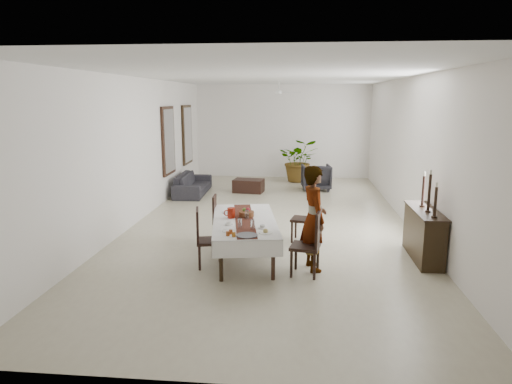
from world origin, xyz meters
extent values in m
cube|color=#C1BA9A|center=(0.00, 0.00, 0.00)|extent=(6.00, 12.00, 0.00)
cube|color=white|center=(0.00, 0.00, 3.20)|extent=(6.00, 12.00, 0.02)
cube|color=white|center=(0.00, 6.00, 1.60)|extent=(6.00, 0.02, 3.20)
cube|color=white|center=(0.00, -6.00, 1.60)|extent=(6.00, 0.02, 3.20)
cube|color=white|center=(-3.00, 0.00, 1.60)|extent=(0.02, 12.00, 3.20)
cube|color=white|center=(3.00, 0.00, 1.60)|extent=(0.02, 12.00, 3.20)
cube|color=black|center=(-0.31, -2.39, 0.65)|extent=(1.24, 2.28, 0.05)
cylinder|color=black|center=(-0.54, -3.47, 0.32)|extent=(0.07, 0.07, 0.63)
cylinder|color=black|center=(0.25, -3.34, 0.32)|extent=(0.07, 0.07, 0.63)
cylinder|color=black|center=(-0.87, -1.44, 0.32)|extent=(0.07, 0.07, 0.63)
cylinder|color=black|center=(-0.09, -1.31, 0.32)|extent=(0.07, 0.07, 0.63)
cube|color=silver|center=(-0.31, -2.39, 0.68)|extent=(1.43, 2.47, 0.01)
cube|color=white|center=(-0.83, -2.47, 0.55)|extent=(0.38, 2.30, 0.27)
cube|color=silver|center=(0.21, -2.30, 0.55)|extent=(0.38, 2.30, 0.27)
cube|color=white|center=(-0.13, -3.54, 0.55)|extent=(1.05, 0.18, 0.27)
cube|color=white|center=(-0.50, -1.24, 0.55)|extent=(1.05, 0.18, 0.27)
cube|color=#5E271A|center=(-0.31, -2.39, 0.69)|extent=(0.68, 2.28, 0.00)
cylinder|color=#971B0B|center=(-0.56, -2.29, 0.78)|extent=(0.16, 0.16, 0.18)
torus|color=maroon|center=(-0.63, -2.30, 0.78)|extent=(0.11, 0.04, 0.11)
cylinder|color=white|center=(-0.11, -2.95, 0.76)|extent=(0.06, 0.06, 0.15)
cylinder|color=silver|center=(-0.32, -2.89, 0.76)|extent=(0.06, 0.06, 0.15)
cylinder|color=white|center=(-0.27, -2.34, 0.76)|extent=(0.06, 0.06, 0.15)
cylinder|color=silver|center=(0.04, -2.88, 0.71)|extent=(0.08, 0.08, 0.05)
cylinder|color=white|center=(0.04, -2.88, 0.69)|extent=(0.14, 0.14, 0.01)
cylinder|color=white|center=(-0.53, -2.75, 0.71)|extent=(0.08, 0.08, 0.05)
cylinder|color=silver|center=(-0.53, -2.75, 0.69)|extent=(0.14, 0.14, 0.01)
cylinder|color=white|center=(0.11, -3.14, 0.69)|extent=(0.22, 0.22, 0.01)
sphere|color=tan|center=(0.11, -3.14, 0.72)|extent=(0.08, 0.08, 0.08)
cylinder|color=white|center=(-0.47, -3.10, 0.69)|extent=(0.22, 0.22, 0.01)
cylinder|color=white|center=(-0.68, -1.95, 0.69)|extent=(0.22, 0.22, 0.01)
cylinder|color=#45464B|center=(-0.16, -3.33, 0.70)|extent=(0.33, 0.33, 0.02)
cylinder|color=#955415|center=(-0.35, -3.38, 0.72)|extent=(0.06, 0.06, 0.07)
cylinder|color=brown|center=(-0.45, -3.35, 0.72)|extent=(0.06, 0.06, 0.07)
cylinder|color=#9A3D16|center=(-0.42, -3.25, 0.72)|extent=(0.06, 0.06, 0.07)
cylinder|color=brown|center=(-0.30, -2.16, 0.73)|extent=(0.27, 0.27, 0.09)
sphere|color=maroon|center=(-0.28, -2.14, 0.80)|extent=(0.08, 0.08, 0.08)
sphere|color=#497021|center=(-0.34, -2.14, 0.80)|extent=(0.07, 0.07, 0.07)
cube|color=black|center=(0.73, -3.07, 0.46)|extent=(0.51, 0.51, 0.05)
cylinder|color=black|center=(0.88, -3.28, 0.22)|extent=(0.05, 0.05, 0.44)
cylinder|color=black|center=(0.94, -2.93, 0.22)|extent=(0.05, 0.05, 0.44)
cylinder|color=black|center=(0.52, -3.22, 0.22)|extent=(0.05, 0.05, 0.44)
cylinder|color=black|center=(0.59, -2.86, 0.22)|extent=(0.05, 0.05, 0.44)
cube|color=black|center=(0.93, -3.11, 0.76)|extent=(0.12, 0.44, 0.56)
cube|color=black|center=(0.70, -1.35, 0.44)|extent=(0.50, 0.50, 0.05)
cylinder|color=black|center=(0.83, -1.55, 0.21)|extent=(0.05, 0.05, 0.41)
cylinder|color=black|center=(0.90, -1.21, 0.21)|extent=(0.05, 0.05, 0.41)
cylinder|color=black|center=(0.50, -1.48, 0.21)|extent=(0.05, 0.05, 0.41)
cylinder|color=black|center=(0.57, -1.14, 0.21)|extent=(0.05, 0.05, 0.41)
cube|color=black|center=(0.89, -1.39, 0.73)|extent=(0.12, 0.42, 0.53)
cube|color=black|center=(-0.84, -2.86, 0.43)|extent=(0.50, 0.50, 0.05)
cylinder|color=black|center=(-1.04, -2.73, 0.20)|extent=(0.05, 0.05, 0.41)
cylinder|color=black|center=(-0.96, -3.06, 0.20)|extent=(0.05, 0.05, 0.41)
cylinder|color=black|center=(-0.71, -2.65, 0.20)|extent=(0.05, 0.05, 0.41)
cylinder|color=black|center=(-0.63, -2.99, 0.20)|extent=(0.05, 0.05, 0.41)
cube|color=black|center=(-1.02, -2.90, 0.72)|extent=(0.13, 0.41, 0.53)
cube|color=black|center=(-0.82, -1.54, 0.41)|extent=(0.41, 0.41, 0.04)
cylinder|color=black|center=(-0.98, -1.39, 0.19)|extent=(0.04, 0.04, 0.38)
cylinder|color=black|center=(-0.97, -1.71, 0.19)|extent=(0.04, 0.04, 0.38)
cylinder|color=black|center=(-0.67, -1.38, 0.19)|extent=(0.04, 0.04, 0.38)
cylinder|color=black|center=(-0.65, -1.70, 0.19)|extent=(0.04, 0.04, 0.38)
cube|color=black|center=(-0.99, -1.55, 0.67)|extent=(0.05, 0.39, 0.49)
imported|color=gray|center=(0.86, -2.81, 0.85)|extent=(0.56, 0.71, 1.71)
cube|color=black|center=(2.78, -2.14, 0.42)|extent=(0.38, 1.41, 0.85)
cube|color=black|center=(2.78, -2.14, 0.86)|extent=(0.41, 1.47, 0.03)
cylinder|color=black|center=(2.78, -2.65, 0.89)|extent=(0.09, 0.09, 0.03)
cylinder|color=black|center=(2.78, -2.65, 1.14)|extent=(0.05, 0.05, 0.47)
cylinder|color=white|center=(2.78, -2.65, 1.41)|extent=(0.03, 0.03, 0.08)
cylinder|color=black|center=(2.78, -2.28, 0.89)|extent=(0.09, 0.09, 0.03)
cylinder|color=black|center=(2.78, -2.28, 1.21)|extent=(0.05, 0.05, 0.61)
cylinder|color=beige|center=(2.78, -2.28, 1.55)|extent=(0.03, 0.03, 0.08)
cylinder|color=black|center=(2.78, -1.90, 0.89)|extent=(0.09, 0.09, 0.03)
cylinder|color=black|center=(2.78, -1.90, 1.16)|extent=(0.05, 0.05, 0.52)
cylinder|color=beige|center=(2.78, -1.90, 1.46)|extent=(0.03, 0.03, 0.08)
imported|color=#2D2A30|center=(-2.46, 2.84, 0.29)|extent=(0.84, 2.03, 0.59)
imported|color=#28262B|center=(1.12, 3.78, 0.39)|extent=(0.92, 0.94, 0.78)
cube|color=black|center=(-0.88, 3.25, 0.19)|extent=(0.93, 0.69, 0.38)
imported|color=#326026|center=(0.60, 5.16, 0.71)|extent=(1.29, 1.13, 1.42)
cube|color=black|center=(-2.96, 2.20, 1.60)|extent=(0.06, 1.05, 1.85)
cube|color=silver|center=(-2.92, 2.20, 1.60)|extent=(0.01, 0.90, 1.70)
cube|color=black|center=(-2.96, 4.30, 1.60)|extent=(0.06, 1.05, 1.85)
cube|color=silver|center=(-2.92, 4.30, 1.60)|extent=(0.01, 0.90, 1.70)
cylinder|color=silver|center=(0.00, 3.00, 3.10)|extent=(0.04, 0.04, 0.20)
cylinder|color=white|center=(0.00, 3.00, 2.90)|extent=(0.16, 0.16, 0.08)
cube|color=silver|center=(0.00, 3.35, 2.90)|extent=(0.10, 0.55, 0.01)
cube|color=white|center=(0.00, 2.65, 2.90)|extent=(0.10, 0.55, 0.01)
cube|color=silver|center=(0.35, 3.00, 2.90)|extent=(0.55, 0.10, 0.01)
cube|color=white|center=(-0.35, 3.00, 2.90)|extent=(0.55, 0.10, 0.01)
camera|label=1|loc=(0.62, -9.94, 2.75)|focal=32.00mm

